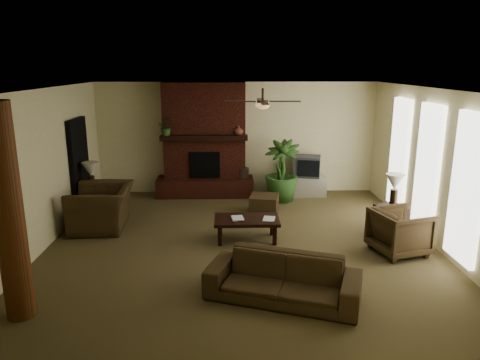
{
  "coord_description": "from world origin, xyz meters",
  "views": [
    {
      "loc": [
        -0.22,
        -7.74,
        3.2
      ],
      "look_at": [
        0.0,
        0.4,
        1.1
      ],
      "focal_mm": 33.49,
      "sensor_mm": 36.0,
      "label": 1
    }
  ],
  "objects_px": {
    "floor_vase": "(242,178)",
    "side_table_right": "(391,220)",
    "tv_stand": "(308,185)",
    "lamp_right": "(395,184)",
    "sofa": "(283,272)",
    "ottoman": "(264,204)",
    "log_column": "(9,214)",
    "side_table_left": "(93,204)",
    "armchair_right": "(400,230)",
    "armchair_left": "(101,200)",
    "lamp_left": "(91,171)",
    "coffee_table": "(247,221)",
    "floor_plant": "(281,184)"
  },
  "relations": [
    {
      "from": "floor_vase",
      "to": "side_table_right",
      "type": "relative_size",
      "value": 1.4
    },
    {
      "from": "tv_stand",
      "to": "lamp_right",
      "type": "relative_size",
      "value": 1.31
    },
    {
      "from": "sofa",
      "to": "ottoman",
      "type": "height_order",
      "value": "sofa"
    },
    {
      "from": "log_column",
      "to": "side_table_right",
      "type": "height_order",
      "value": "log_column"
    },
    {
      "from": "ottoman",
      "to": "side_table_left",
      "type": "height_order",
      "value": "side_table_left"
    },
    {
      "from": "sofa",
      "to": "armchair_right",
      "type": "distance_m",
      "value": 2.69
    },
    {
      "from": "sofa",
      "to": "armchair_left",
      "type": "relative_size",
      "value": 1.62
    },
    {
      "from": "floor_vase",
      "to": "lamp_left",
      "type": "bearing_deg",
      "value": -154.72
    },
    {
      "from": "armchair_left",
      "to": "side_table_left",
      "type": "distance_m",
      "value": 0.86
    },
    {
      "from": "log_column",
      "to": "lamp_right",
      "type": "distance_m",
      "value": 6.52
    },
    {
      "from": "ottoman",
      "to": "floor_vase",
      "type": "bearing_deg",
      "value": 107.37
    },
    {
      "from": "coffee_table",
      "to": "lamp_left",
      "type": "height_order",
      "value": "lamp_left"
    },
    {
      "from": "lamp_right",
      "to": "sofa",
      "type": "bearing_deg",
      "value": -134.72
    },
    {
      "from": "lamp_left",
      "to": "lamp_right",
      "type": "xyz_separation_m",
      "value": [
        6.09,
        -1.23,
        0.0
      ]
    },
    {
      "from": "side_table_right",
      "to": "armchair_left",
      "type": "bearing_deg",
      "value": 175.41
    },
    {
      "from": "tv_stand",
      "to": "side_table_left",
      "type": "height_order",
      "value": "side_table_left"
    },
    {
      "from": "side_table_left",
      "to": "side_table_right",
      "type": "height_order",
      "value": "same"
    },
    {
      "from": "floor_plant",
      "to": "lamp_left",
      "type": "xyz_separation_m",
      "value": [
        -4.21,
        -1.06,
        0.59
      ]
    },
    {
      "from": "tv_stand",
      "to": "floor_vase",
      "type": "xyz_separation_m",
      "value": [
        -1.66,
        0.04,
        0.18
      ]
    },
    {
      "from": "armchair_left",
      "to": "sofa",
      "type": "bearing_deg",
      "value": 45.13
    },
    {
      "from": "tv_stand",
      "to": "floor_plant",
      "type": "distance_m",
      "value": 0.87
    },
    {
      "from": "tv_stand",
      "to": "lamp_left",
      "type": "xyz_separation_m",
      "value": [
        -4.94,
        -1.5,
        0.75
      ]
    },
    {
      "from": "sofa",
      "to": "side_table_right",
      "type": "distance_m",
      "value": 3.47
    },
    {
      "from": "floor_vase",
      "to": "log_column",
      "type": "bearing_deg",
      "value": -118.99
    },
    {
      "from": "log_column",
      "to": "armchair_left",
      "type": "height_order",
      "value": "log_column"
    },
    {
      "from": "armchair_right",
      "to": "coffee_table",
      "type": "relative_size",
      "value": 0.73
    },
    {
      "from": "armchair_right",
      "to": "side_table_right",
      "type": "bearing_deg",
      "value": -27.36
    },
    {
      "from": "armchair_right",
      "to": "coffee_table",
      "type": "xyz_separation_m",
      "value": [
        -2.63,
        0.67,
        -0.06
      ]
    },
    {
      "from": "tv_stand",
      "to": "armchair_left",
      "type": "bearing_deg",
      "value": -157.75
    },
    {
      "from": "armchair_right",
      "to": "side_table_left",
      "type": "distance_m",
      "value": 6.28
    },
    {
      "from": "armchair_right",
      "to": "coffee_table",
      "type": "distance_m",
      "value": 2.72
    },
    {
      "from": "log_column",
      "to": "lamp_left",
      "type": "bearing_deg",
      "value": 92.86
    },
    {
      "from": "sofa",
      "to": "floor_vase",
      "type": "distance_m",
      "value": 5.23
    },
    {
      "from": "sofa",
      "to": "armchair_left",
      "type": "distance_m",
      "value": 4.42
    },
    {
      "from": "coffee_table",
      "to": "side_table_left",
      "type": "distance_m",
      "value": 3.58
    },
    {
      "from": "floor_vase",
      "to": "armchair_right",
      "type": "bearing_deg",
      "value": -54.54
    },
    {
      "from": "armchair_left",
      "to": "floor_vase",
      "type": "height_order",
      "value": "armchair_left"
    },
    {
      "from": "floor_plant",
      "to": "coffee_table",
      "type": "bearing_deg",
      "value": -110.35
    },
    {
      "from": "lamp_right",
      "to": "floor_vase",
      "type": "bearing_deg",
      "value": 135.35
    },
    {
      "from": "sofa",
      "to": "floor_vase",
      "type": "height_order",
      "value": "sofa"
    },
    {
      "from": "sofa",
      "to": "lamp_right",
      "type": "bearing_deg",
      "value": 64.75
    },
    {
      "from": "tv_stand",
      "to": "side_table_right",
      "type": "xyz_separation_m",
      "value": [
        1.15,
        -2.68,
        0.03
      ]
    },
    {
      "from": "coffee_table",
      "to": "floor_vase",
      "type": "distance_m",
      "value": 3.02
    },
    {
      "from": "side_table_left",
      "to": "side_table_right",
      "type": "bearing_deg",
      "value": -10.86
    },
    {
      "from": "tv_stand",
      "to": "armchair_right",
      "type": "bearing_deg",
      "value": -78.93
    },
    {
      "from": "sofa",
      "to": "ottoman",
      "type": "bearing_deg",
      "value": 108.88
    },
    {
      "from": "armchair_right",
      "to": "ottoman",
      "type": "relative_size",
      "value": 1.45
    },
    {
      "from": "sofa",
      "to": "armchair_right",
      "type": "bearing_deg",
      "value": 53.91
    },
    {
      "from": "coffee_table",
      "to": "ottoman",
      "type": "relative_size",
      "value": 2.0
    },
    {
      "from": "log_column",
      "to": "lamp_left",
      "type": "relative_size",
      "value": 4.31
    }
  ]
}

